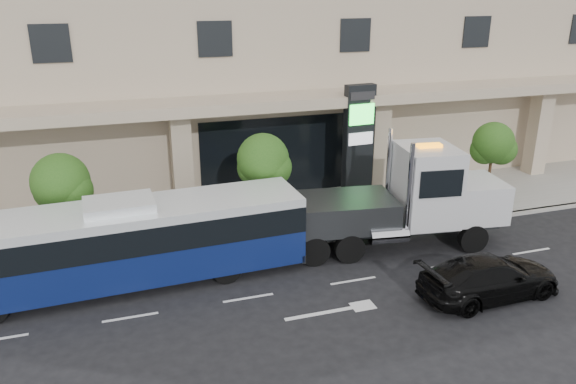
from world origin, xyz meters
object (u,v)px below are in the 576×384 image
object	(u,v)px
city_bus	(123,242)
signage_pylon	(358,144)
black_sedan	(489,277)
tow_truck	(403,201)

from	to	relation	value
city_bus	signage_pylon	size ratio (longest dim) A/B	2.25
city_bus	black_sedan	bearing A→B (deg)	-23.96
black_sedan	tow_truck	bearing A→B (deg)	8.23
tow_truck	black_sedan	size ratio (longest dim) A/B	2.03
city_bus	tow_truck	xyz separation A→B (m)	(11.12, -0.09, 0.29)
tow_truck	city_bus	bearing A→B (deg)	-172.71
black_sedan	signage_pylon	distance (m)	9.85
city_bus	tow_truck	distance (m)	11.13
tow_truck	black_sedan	distance (m)	4.90
city_bus	tow_truck	size ratio (longest dim) A/B	1.24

